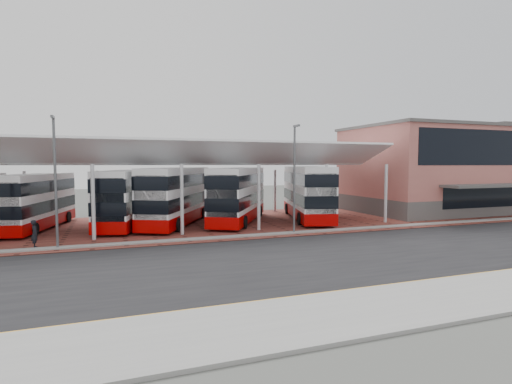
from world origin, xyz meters
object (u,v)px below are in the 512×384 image
at_px(pedestrian, 35,234).
at_px(terminal, 437,169).
at_px(bus_5, 307,193).
at_px(bus_3, 176,196).
at_px(bus_4, 238,195).
at_px(bus_2, 127,198).
at_px(bus_1, 36,202).

bearing_deg(pedestrian, terminal, -91.51).
relative_size(bus_5, pedestrian, 7.05).
xyz_separation_m(bus_3, bus_4, (5.42, -0.42, -0.01)).
xyz_separation_m(terminal, bus_2, (-32.63, 0.36, -2.30)).
relative_size(bus_3, bus_5, 0.96).
distance_m(bus_3, bus_5, 12.09).
height_order(bus_3, pedestrian, bus_3).
xyz_separation_m(bus_1, pedestrian, (1.12, -8.15, -1.31)).
xyz_separation_m(bus_2, bus_4, (9.46, -1.04, 0.09)).
bearing_deg(bus_5, terminal, 20.13).
distance_m(bus_2, bus_3, 4.09).
bearing_deg(pedestrian, bus_4, -79.22).
distance_m(bus_2, bus_4, 9.52).
xyz_separation_m(bus_2, bus_3, (4.04, -0.63, 0.10)).
relative_size(terminal, bus_1, 1.69).
xyz_separation_m(bus_4, bus_5, (6.64, -0.40, 0.04)).
distance_m(bus_5, pedestrian, 22.63).
height_order(bus_3, bus_4, bus_3).
height_order(bus_1, bus_5, bus_5).
xyz_separation_m(terminal, bus_1, (-39.43, 1.14, -2.43)).
distance_m(bus_2, pedestrian, 9.42).
xyz_separation_m(bus_1, bus_4, (16.26, -1.83, 0.22)).
relative_size(bus_1, bus_5, 0.89).
bearing_deg(bus_1, terminal, 11.89).
bearing_deg(bus_4, pedestrian, -127.19).
bearing_deg(terminal, bus_3, -179.46).
height_order(bus_2, pedestrian, bus_2).
relative_size(terminal, bus_3, 1.58).
relative_size(bus_2, bus_5, 0.95).
relative_size(terminal, bus_4, 1.61).
xyz_separation_m(bus_2, bus_5, (16.10, -1.45, 0.13)).
relative_size(bus_1, bus_3, 0.93).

